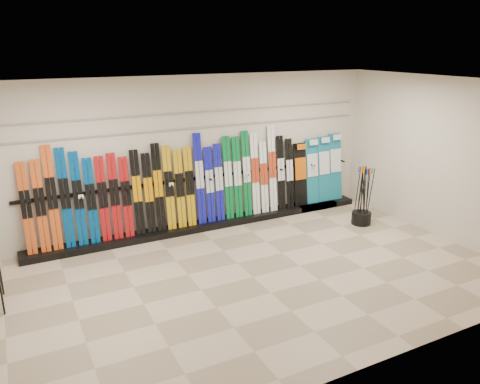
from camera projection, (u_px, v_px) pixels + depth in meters
name	position (u px, v px, depth m)	size (l,w,h in m)	color
floor	(253.00, 277.00, 7.44)	(8.00, 8.00, 0.00)	gray
back_wall	(192.00, 154.00, 9.11)	(8.00, 8.00, 0.00)	beige
right_wall	(442.00, 159.00, 8.72)	(5.00, 5.00, 0.00)	beige
ceiling	(255.00, 85.00, 6.53)	(8.00, 8.00, 0.00)	silver
ski_rack_base	(209.00, 224.00, 9.45)	(8.00, 0.40, 0.12)	black
skis	(174.00, 187.00, 8.94)	(5.38, 0.24, 1.82)	#CD4E18
snowboards	(319.00, 170.00, 10.46)	(1.28, 0.23, 1.50)	black
pole_bin	(361.00, 218.00, 9.61)	(0.40, 0.40, 0.25)	black
ski_poles	(363.00, 195.00, 9.48)	(0.25, 0.32, 1.18)	black
slatwall_rail_0	(192.00, 128.00, 8.94)	(7.60, 0.02, 0.03)	gray
slatwall_rail_1	(191.00, 113.00, 8.85)	(7.60, 0.02, 0.03)	gray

